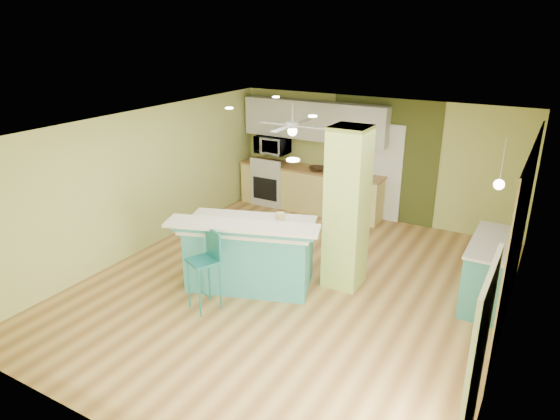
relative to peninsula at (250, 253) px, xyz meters
The scene contains 23 objects.
floor 0.86m from the peninsula, 24.39° to the left, with size 6.00×7.00×0.01m, color olive.
ceiling 2.07m from the peninsula, 24.39° to the left, with size 6.00×7.00×0.01m, color white.
wall_back 3.89m from the peninsula, 80.95° to the left, with size 6.00×0.01×2.50m, color #C3CA6C.
wall_front 3.36m from the peninsula, 79.46° to the right, with size 6.00×0.01×2.50m, color #C3CA6C.
wall_left 2.52m from the peninsula, behind, with size 0.01×7.00×2.50m, color #C3CA6C.
wall_right 3.68m from the peninsula, ahead, with size 0.01×7.00×2.50m, color #C3CA6C.
wood_panel 3.76m from the peninsula, 13.67° to the left, with size 0.02×3.40×2.50m, color #8B714F.
olive_accent 3.91m from the peninsula, 77.97° to the left, with size 2.20×0.02×2.50m, color #474F1F.
interior_door 3.84m from the peninsula, 77.88° to the left, with size 0.82×0.05×2.00m, color white.
french_door 4.14m from the peninsula, 29.58° to the right, with size 0.04×1.08×2.10m, color silver.
column 1.63m from the peninsula, 31.69° to the left, with size 0.55×0.55×2.50m, color #ADC95D.
kitchen_run 3.54m from the peninsula, 101.37° to the left, with size 3.25×0.63×0.94m.
stove 3.84m from the peninsula, 115.46° to the left, with size 0.76×0.66×1.08m.
upper_cabinets 3.92m from the peninsula, 101.00° to the left, with size 3.20×0.34×0.80m, color silver.
microwave 3.93m from the peninsula, 115.39° to the left, with size 0.70×0.48×0.39m, color white.
ceiling_fan 2.78m from the peninsula, 102.37° to the left, with size 1.41×1.41×0.61m.
pendant_lamp 3.66m from the peninsula, 17.46° to the left, with size 0.14×0.14×0.69m.
wall_decor 3.86m from the peninsula, 16.74° to the left, with size 0.03×0.90×0.70m, color brown.
peninsula is the anchor object (origin of this frame).
bar_stool 0.88m from the peninsula, 100.31° to the right, with size 0.51×0.51×1.18m.
side_counter 3.56m from the peninsula, 21.85° to the left, with size 0.63×1.49×0.96m.
fruit_bowl 3.45m from the peninsula, 98.39° to the left, with size 0.35×0.35×0.09m, color #332014.
canister 0.73m from the peninsula, 35.99° to the left, with size 0.14×0.14×0.16m, color gold.
Camera 1 is at (3.25, -6.06, 3.85)m, focal length 32.00 mm.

